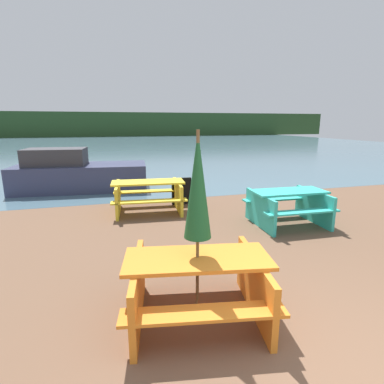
{
  "coord_description": "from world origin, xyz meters",
  "views": [
    {
      "loc": [
        -1.95,
        -1.31,
        2.24
      ],
      "look_at": [
        -0.31,
        4.48,
        0.85
      ],
      "focal_mm": 28.0,
      "sensor_mm": 36.0,
      "label": 1
    }
  ],
  "objects_px": {
    "boat": "(78,174)",
    "signboard": "(182,191)",
    "picnic_table_yellow": "(148,194)",
    "umbrella_darkgreen": "(198,186)",
    "picnic_table_orange": "(197,281)",
    "picnic_table_teal": "(288,204)"
  },
  "relations": [
    {
      "from": "picnic_table_orange",
      "to": "boat",
      "type": "height_order",
      "value": "boat"
    },
    {
      "from": "boat",
      "to": "signboard",
      "type": "relative_size",
      "value": 5.91
    },
    {
      "from": "picnic_table_orange",
      "to": "umbrella_darkgreen",
      "type": "xyz_separation_m",
      "value": [
        0.0,
        0.0,
        1.13
      ]
    },
    {
      "from": "picnic_table_teal",
      "to": "picnic_table_yellow",
      "type": "bearing_deg",
      "value": 147.19
    },
    {
      "from": "picnic_table_orange",
      "to": "signboard",
      "type": "distance_m",
      "value": 5.05
    },
    {
      "from": "umbrella_darkgreen",
      "to": "picnic_table_teal",
      "type": "bearing_deg",
      "value": 41.94
    },
    {
      "from": "picnic_table_orange",
      "to": "umbrella_darkgreen",
      "type": "height_order",
      "value": "umbrella_darkgreen"
    },
    {
      "from": "picnic_table_yellow",
      "to": "boat",
      "type": "xyz_separation_m",
      "value": [
        -1.96,
        3.24,
        0.08
      ]
    },
    {
      "from": "boat",
      "to": "picnic_table_yellow",
      "type": "bearing_deg",
      "value": -53.43
    },
    {
      "from": "umbrella_darkgreen",
      "to": "signboard",
      "type": "height_order",
      "value": "umbrella_darkgreen"
    },
    {
      "from": "picnic_table_teal",
      "to": "signboard",
      "type": "height_order",
      "value": "picnic_table_teal"
    },
    {
      "from": "picnic_table_teal",
      "to": "signboard",
      "type": "xyz_separation_m",
      "value": [
        -1.88,
        2.32,
        -0.09
      ]
    },
    {
      "from": "picnic_table_yellow",
      "to": "boat",
      "type": "height_order",
      "value": "boat"
    },
    {
      "from": "picnic_table_yellow",
      "to": "signboard",
      "type": "relative_size",
      "value": 2.57
    },
    {
      "from": "picnic_table_yellow",
      "to": "umbrella_darkgreen",
      "type": "distance_m",
      "value": 4.6
    },
    {
      "from": "picnic_table_teal",
      "to": "umbrella_darkgreen",
      "type": "height_order",
      "value": "umbrella_darkgreen"
    },
    {
      "from": "picnic_table_orange",
      "to": "umbrella_darkgreen",
      "type": "bearing_deg",
      "value": 90.0
    },
    {
      "from": "picnic_table_teal",
      "to": "signboard",
      "type": "distance_m",
      "value": 2.99
    },
    {
      "from": "umbrella_darkgreen",
      "to": "boat",
      "type": "xyz_separation_m",
      "value": [
        -1.92,
        7.71,
        -1.02
      ]
    },
    {
      "from": "umbrella_darkgreen",
      "to": "picnic_table_orange",
      "type": "bearing_deg",
      "value": -90.0
    },
    {
      "from": "picnic_table_teal",
      "to": "picnic_table_yellow",
      "type": "xyz_separation_m",
      "value": [
        -2.88,
        1.85,
        0.01
      ]
    },
    {
      "from": "picnic_table_orange",
      "to": "signboard",
      "type": "xyz_separation_m",
      "value": [
        1.03,
        4.94,
        -0.07
      ]
    }
  ]
}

